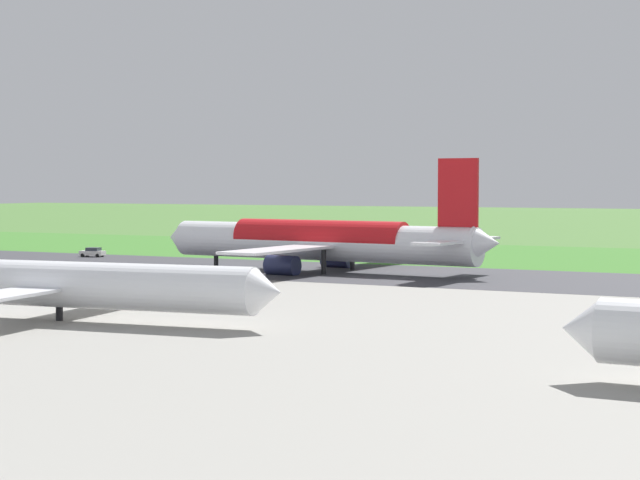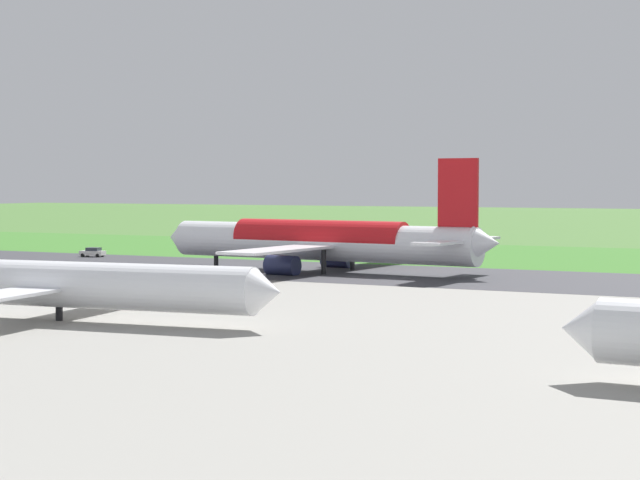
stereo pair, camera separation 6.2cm
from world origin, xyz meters
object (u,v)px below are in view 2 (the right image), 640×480
Objects in this scene: airliner_main at (322,241)px; traffic_cone_orange at (389,253)px; airliner_parked_mid at (56,283)px; service_car_ops at (93,252)px; no_stopping_sign at (404,248)px.

airliner_main is 98.46× the size of traffic_cone_orange.
airliner_parked_mid reaches higher than service_car_ops.
airliner_parked_mid reaches higher than traffic_cone_orange.
airliner_main is at bearing 91.40° from no_stopping_sign.
no_stopping_sign is (3.22, -91.95, -1.88)m from airliner_parked_mid.
traffic_cone_orange is (8.18, -97.22, -3.20)m from airliner_parked_mid.
airliner_parked_mid is at bearing 126.27° from service_car_ops.
airliner_main is 59.42m from airliner_parked_mid.
airliner_parked_mid is at bearing 92.00° from no_stopping_sign.
airliner_main is 1.24× the size of airliner_parked_mid.
airliner_main reaches higher than traffic_cone_orange.
traffic_cone_orange is at bearing -85.19° from airliner_parked_mid.
airliner_main is at bearing 168.51° from service_car_ops.
airliner_main is at bearing -87.66° from airliner_parked_mid.
traffic_cone_orange is (-42.60, -28.03, -0.57)m from service_car_ops.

